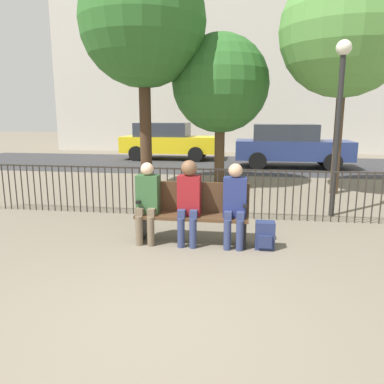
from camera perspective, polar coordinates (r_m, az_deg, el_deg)
ground_plane at (r=3.76m, az=-5.65°, el=-19.25°), size 80.00×80.00×0.00m
park_bench at (r=5.76m, az=0.12°, el=-2.83°), size 1.71×0.45×0.92m
seated_person_0 at (r=5.74m, az=-6.82°, el=-1.01°), size 0.34×0.39×1.24m
seated_person_1 at (r=5.60m, az=-0.49°, el=-0.81°), size 0.34×0.39×1.28m
seated_person_2 at (r=5.53m, az=6.53°, el=-1.37°), size 0.34×0.39×1.25m
backpack at (r=5.62m, az=11.05°, el=-6.53°), size 0.28×0.25×0.41m
fence_railing at (r=7.16m, az=1.73°, el=0.55°), size 9.01×0.03×0.95m
tree_0 at (r=10.19m, az=-7.48°, el=24.12°), size 3.15×3.15×5.76m
tree_1 at (r=10.44m, az=4.35°, el=16.04°), size 2.60×2.60×4.06m
tree_2 at (r=10.11m, az=22.40°, el=21.79°), size 3.07×3.07×5.41m
lamp_post at (r=7.63m, az=21.60°, el=12.80°), size 0.28×0.28×3.27m
street_surface at (r=15.27m, az=5.52°, el=4.26°), size 24.00×6.00×0.01m
parked_car_0 at (r=16.94m, az=-3.74°, el=7.86°), size 4.20×1.94×1.62m
parked_car_1 at (r=14.60m, az=14.75°, el=6.92°), size 4.20×1.94×1.62m
building_facade at (r=23.76m, az=7.11°, el=24.51°), size 20.00×6.00×14.58m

